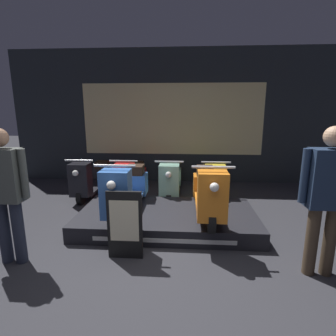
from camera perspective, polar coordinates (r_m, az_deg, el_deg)
The scene contains 12 objects.
ground_plane at distance 3.12m, azimuth -3.27°, elevation -22.23°, with size 30.00×30.00×0.00m, color #2D2D33.
shop_wall_back at distance 6.52m, azimuth 0.94°, elevation 10.97°, with size 7.93×0.09×3.20m.
display_platform at distance 4.16m, azimuth -0.16°, elevation -10.94°, with size 2.71×1.38×0.24m.
scooter_display_left at distance 4.06m, azimuth -8.84°, elevation -4.75°, with size 0.53×1.76×0.87m.
scooter_display_right at distance 3.98m, azimuth 8.64°, elevation -5.11°, with size 0.53×1.76×0.87m.
scooter_backrow_0 at distance 5.84m, azimuth -16.11°, elevation -2.20°, with size 0.53×1.76×0.87m.
scooter_backrow_1 at distance 5.61m, azimuth -7.97°, elevation -2.42°, with size 0.53×1.76×0.87m.
scooter_backrow_2 at distance 5.50m, azimuth 0.67°, elevation -2.60°, with size 0.53×1.76×0.87m.
scooter_backrow_3 at distance 5.52m, azimuth 9.46°, elevation -2.72°, with size 0.53×1.76×0.87m.
person_left_browsing at distance 3.48m, azimuth -31.90°, elevation -3.71°, with size 0.55×0.22×1.59m.
person_right_browsing at distance 3.18m, azimuth 31.37°, elevation -4.41°, with size 0.57×0.23×1.63m.
price_sign_board at distance 3.25m, azimuth -9.41°, elevation -12.14°, with size 0.42×0.04×0.85m.
Camera 1 is at (0.34, -2.54, 1.78)m, focal length 28.00 mm.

